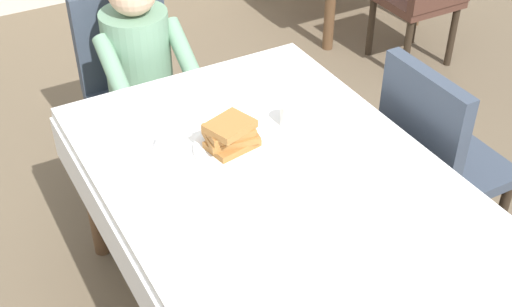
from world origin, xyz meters
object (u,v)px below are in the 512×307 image
(diner_person, at_px, (141,65))
(syrup_pitcher, at_px, (162,140))
(dining_table_main, at_px, (270,191))
(spoon_near_edge, at_px, (276,207))
(chair_right_side, at_px, (435,153))
(fork_left_of_plate, at_px, (186,168))
(plate_breakfast, at_px, (233,148))
(cup_coffee, at_px, (291,115))
(breakfast_stack, at_px, (230,134))
(knife_right_of_plate, at_px, (281,137))
(chair_diner, at_px, (132,77))

(diner_person, xyz_separation_m, syrup_pitcher, (-0.19, -0.72, 0.11))
(dining_table_main, distance_m, spoon_near_edge, 0.21)
(chair_right_side, distance_m, fork_left_of_plate, 1.05)
(diner_person, relative_size, plate_breakfast, 4.00)
(dining_table_main, distance_m, cup_coffee, 0.32)
(breakfast_stack, relative_size, fork_left_of_plate, 1.12)
(plate_breakfast, xyz_separation_m, spoon_near_edge, (-0.02, -0.34, -0.01))
(dining_table_main, distance_m, breakfast_stack, 0.24)
(knife_right_of_plate, bearing_deg, chair_right_side, -108.64)
(dining_table_main, xyz_separation_m, breakfast_stack, (-0.06, 0.17, 0.16))
(chair_right_side, relative_size, breakfast_stack, 4.62)
(plate_breakfast, bearing_deg, knife_right_of_plate, -6.01)
(plate_breakfast, distance_m, knife_right_of_plate, 0.19)
(knife_right_of_plate, bearing_deg, plate_breakfast, 78.63)
(spoon_near_edge, bearing_deg, dining_table_main, 68.04)
(diner_person, bearing_deg, dining_table_main, 94.44)
(knife_right_of_plate, relative_size, spoon_near_edge, 1.33)
(plate_breakfast, distance_m, spoon_near_edge, 0.34)
(diner_person, distance_m, plate_breakfast, 0.85)
(chair_diner, relative_size, diner_person, 0.83)
(breakfast_stack, xyz_separation_m, cup_coffee, (0.27, 0.03, -0.03))
(diner_person, distance_m, syrup_pitcher, 0.75)
(diner_person, height_order, fork_left_of_plate, diner_person)
(dining_table_main, distance_m, diner_person, 1.02)
(knife_right_of_plate, distance_m, spoon_near_edge, 0.39)
(diner_person, height_order, syrup_pitcher, diner_person)
(chair_diner, distance_m, breakfast_stack, 1.03)
(diner_person, height_order, chair_right_side, diner_person)
(diner_person, relative_size, chair_right_side, 1.20)
(dining_table_main, height_order, chair_right_side, chair_right_side)
(diner_person, bearing_deg, breakfast_stack, 91.10)
(dining_table_main, bearing_deg, syrup_pitcher, 132.45)
(diner_person, bearing_deg, chair_diner, -90.00)
(diner_person, xyz_separation_m, plate_breakfast, (0.02, -0.84, 0.08))
(dining_table_main, xyz_separation_m, syrup_pitcher, (-0.27, 0.30, 0.13))
(chair_right_side, relative_size, syrup_pitcher, 11.63)
(chair_diner, relative_size, syrup_pitcher, 11.63)
(fork_left_of_plate, height_order, knife_right_of_plate, same)
(cup_coffee, distance_m, fork_left_of_plate, 0.46)
(plate_breakfast, relative_size, breakfast_stack, 1.39)
(plate_breakfast, relative_size, cup_coffee, 2.48)
(syrup_pitcher, bearing_deg, cup_coffee, -11.16)
(diner_person, distance_m, chair_right_side, 1.33)
(breakfast_stack, height_order, spoon_near_edge, breakfast_stack)
(diner_person, xyz_separation_m, cup_coffee, (0.28, -0.81, 0.11))
(chair_diner, height_order, breakfast_stack, chair_diner)
(knife_right_of_plate, bearing_deg, chair_diner, 6.35)
(dining_table_main, distance_m, plate_breakfast, 0.20)
(plate_breakfast, height_order, knife_right_of_plate, plate_breakfast)
(breakfast_stack, bearing_deg, spoon_near_edge, -92.93)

